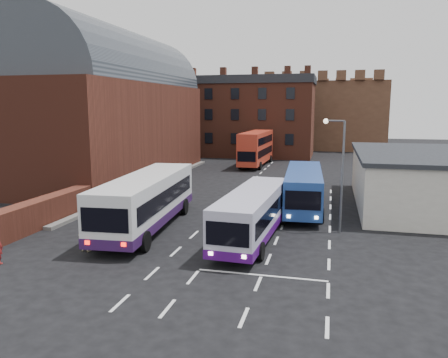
% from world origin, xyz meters
% --- Properties ---
extents(ground, '(180.00, 180.00, 0.00)m').
position_xyz_m(ground, '(0.00, 0.00, 0.00)').
color(ground, black).
extents(railway_station, '(12.00, 28.00, 16.00)m').
position_xyz_m(railway_station, '(-15.50, 21.00, 7.64)').
color(railway_station, '#602B1E').
rests_on(railway_station, ground).
extents(forecourt_wall, '(1.20, 10.00, 1.80)m').
position_xyz_m(forecourt_wall, '(-10.20, 2.00, 0.90)').
color(forecourt_wall, '#602B1E').
rests_on(forecourt_wall, ground).
extents(cream_building, '(10.40, 16.40, 4.25)m').
position_xyz_m(cream_building, '(15.00, 14.00, 2.16)').
color(cream_building, beige).
rests_on(cream_building, ground).
extents(brick_terrace, '(22.00, 10.00, 11.00)m').
position_xyz_m(brick_terrace, '(-6.00, 46.00, 5.50)').
color(brick_terrace, brown).
rests_on(brick_terrace, ground).
extents(castle_keep, '(22.00, 22.00, 12.00)m').
position_xyz_m(castle_keep, '(6.00, 66.00, 6.00)').
color(castle_keep, brown).
rests_on(castle_keep, ground).
extents(bus_white_outbound, '(3.86, 12.59, 3.38)m').
position_xyz_m(bus_white_outbound, '(-3.32, 3.09, 2.00)').
color(bus_white_outbound, silver).
rests_on(bus_white_outbound, ground).
extents(bus_white_inbound, '(3.07, 10.63, 2.87)m').
position_xyz_m(bus_white_inbound, '(3.61, 2.36, 1.69)').
color(bus_white_inbound, '#B6B3CD').
rests_on(bus_white_inbound, ground).
extents(bus_blue, '(3.25, 11.17, 3.01)m').
position_xyz_m(bus_blue, '(6.00, 10.52, 1.78)').
color(bus_blue, navy).
rests_on(bus_blue, ground).
extents(bus_red_double, '(3.07, 11.17, 4.44)m').
position_xyz_m(bus_red_double, '(-1.65, 34.02, 2.36)').
color(bus_red_double, red).
rests_on(bus_red_double, ground).
extents(street_lamp, '(1.32, 0.70, 6.96)m').
position_xyz_m(street_lamp, '(8.38, 5.13, 4.20)').
color(street_lamp, '#5A5C61').
rests_on(street_lamp, ground).
extents(pedestrian_beige, '(0.78, 0.62, 1.54)m').
position_xyz_m(pedestrian_beige, '(-4.79, -1.86, 0.77)').
color(pedestrian_beige, '#BBB186').
rests_on(pedestrian_beige, ground).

